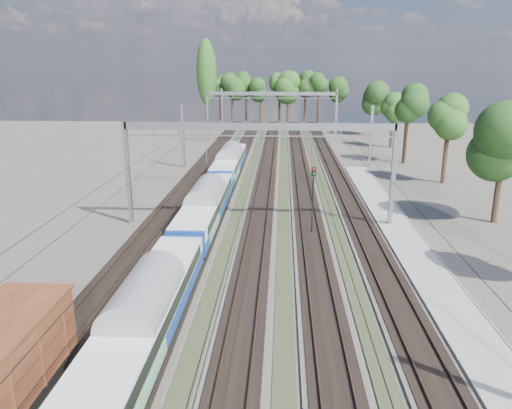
{
  "coord_description": "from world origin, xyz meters",
  "views": [
    {
      "loc": [
        2.0,
        -12.16,
        13.81
      ],
      "look_at": [
        -0.05,
        26.66,
        2.8
      ],
      "focal_mm": 35.0,
      "sensor_mm": 36.0,
      "label": 1
    }
  ],
  "objects_px": {
    "signal_near": "(313,193)",
    "emu_train": "(205,203)",
    "worker": "(276,126)",
    "signal_far": "(336,122)"
  },
  "relations": [
    {
      "from": "emu_train",
      "to": "signal_near",
      "type": "xyz_separation_m",
      "value": [
        9.08,
        -0.85,
        1.24
      ]
    },
    {
      "from": "emu_train",
      "to": "signal_far",
      "type": "height_order",
      "value": "signal_far"
    },
    {
      "from": "signal_near",
      "to": "emu_train",
      "type": "bearing_deg",
      "value": -170.64
    },
    {
      "from": "emu_train",
      "to": "signal_near",
      "type": "distance_m",
      "value": 9.2
    },
    {
      "from": "worker",
      "to": "signal_near",
      "type": "height_order",
      "value": "signal_near"
    },
    {
      "from": "signal_near",
      "to": "signal_far",
      "type": "xyz_separation_m",
      "value": [
        7.21,
        53.29,
        -0.25
      ]
    },
    {
      "from": "worker",
      "to": "signal_far",
      "type": "xyz_separation_m",
      "value": [
        11.18,
        -13.07,
        2.4
      ]
    },
    {
      "from": "emu_train",
      "to": "worker",
      "type": "height_order",
      "value": "emu_train"
    },
    {
      "from": "signal_near",
      "to": "signal_far",
      "type": "height_order",
      "value": "signal_near"
    },
    {
      "from": "emu_train",
      "to": "signal_near",
      "type": "relative_size",
      "value": 10.24
    }
  ]
}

